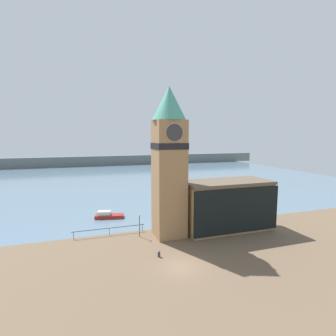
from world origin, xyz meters
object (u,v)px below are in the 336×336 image
at_px(boat_near, 108,215).
at_px(mooring_bollard_near, 159,254).
at_px(lamp_post, 139,220).
at_px(pier_building, 226,205).
at_px(clock_tower, 169,158).

bearing_deg(boat_near, mooring_bollard_near, -64.20).
distance_m(boat_near, lamp_post, 11.54).
bearing_deg(lamp_post, boat_near, 108.19).
bearing_deg(pier_building, mooring_bollard_near, -155.02).
distance_m(pier_building, boat_near, 21.71).
xyz_separation_m(pier_building, lamp_post, (-14.17, 1.24, -1.50)).
bearing_deg(mooring_bollard_near, lamp_post, 96.43).
xyz_separation_m(pier_building, mooring_bollard_near, (-13.33, -6.21, -3.60)).
xyz_separation_m(boat_near, lamp_post, (3.55, -10.80, 2.02)).
height_order(clock_tower, lamp_post, clock_tower).
bearing_deg(clock_tower, pier_building, -2.00).
bearing_deg(mooring_bollard_near, boat_near, 103.52).
relative_size(clock_tower, pier_building, 1.55).
bearing_deg(pier_building, clock_tower, 178.00).
height_order(boat_near, lamp_post, lamp_post).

